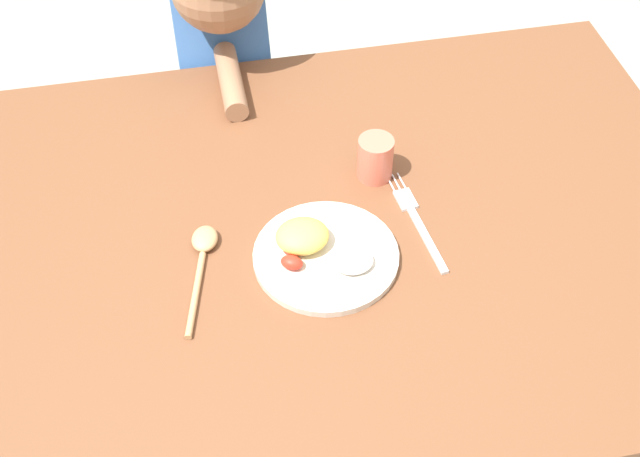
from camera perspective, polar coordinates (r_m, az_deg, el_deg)
ground_plane at (r=1.97m, az=-1.06°, el=-14.62°), size 8.00×8.00×0.00m
dining_table at (r=1.43m, az=-1.41°, el=-2.60°), size 1.43×0.95×0.73m
plate at (r=1.32m, az=0.04°, el=-1.58°), size 0.23×0.23×0.05m
fork at (r=1.39m, az=6.59°, el=0.61°), size 0.04×0.23×0.01m
spoon at (r=1.34m, az=-8.03°, el=-1.70°), size 0.08×0.22×0.02m
drinking_cup at (r=1.44m, az=3.79°, el=4.81°), size 0.06×0.06×0.08m
person at (r=1.89m, az=-6.26°, el=8.08°), size 0.20×0.40×0.99m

